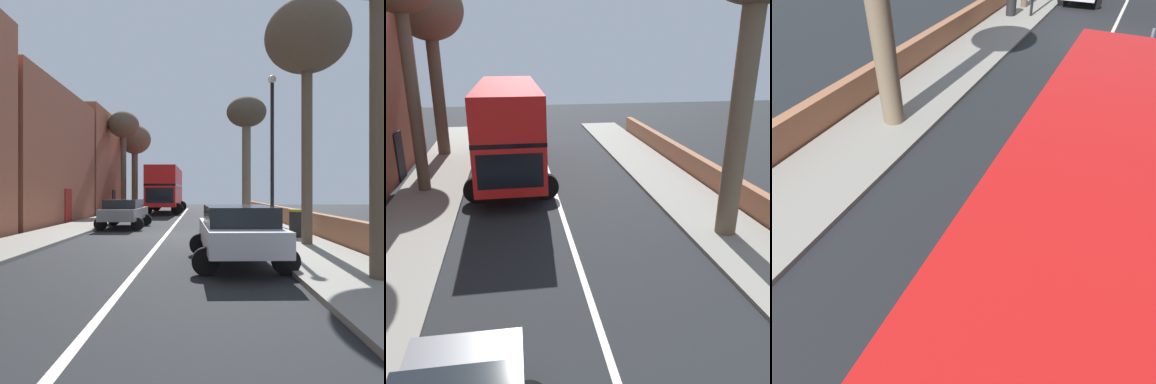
% 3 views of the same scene
% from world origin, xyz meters
% --- Properties ---
extents(ground_plane, '(84.00, 84.00, 0.00)m').
position_xyz_m(ground_plane, '(0.00, 0.00, 0.00)').
color(ground_plane, black).
extents(road_centre_line, '(0.16, 54.00, 0.01)m').
position_xyz_m(road_centre_line, '(0.00, 0.00, 0.00)').
color(road_centre_line, silver).
rests_on(road_centre_line, ground).
extents(sidewalk_right, '(2.60, 60.00, 0.12)m').
position_xyz_m(sidewalk_right, '(4.90, 0.00, 0.06)').
color(sidewalk_right, gray).
rests_on(sidewalk_right, ground).
extents(boundary_wall_right, '(0.36, 54.00, 1.00)m').
position_xyz_m(boundary_wall_right, '(6.45, 0.00, 0.50)').
color(boundary_wall_right, '#9E6647').
rests_on(boundary_wall_right, ground).
extents(litter_bin_right, '(0.55, 0.55, 1.10)m').
position_xyz_m(litter_bin_right, '(5.30, -1.62, 0.68)').
color(litter_bin_right, black).
rests_on(litter_bin_right, sidewalk_right).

